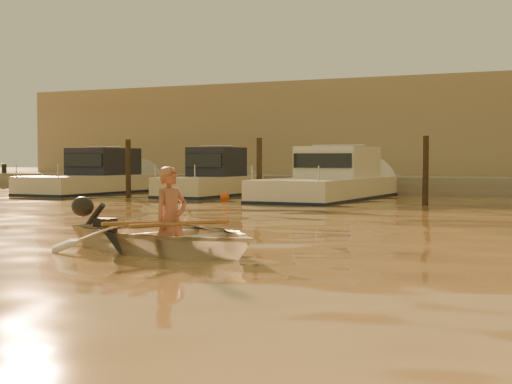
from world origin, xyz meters
The scene contains 17 objects.
ground_plane centered at (0.00, 0.00, 0.00)m, with size 160.00×160.00×0.00m, color olive.
dinghy centered at (-0.90, 0.99, 0.23)m, with size 2.44×3.41×0.71m, color silver.
person centered at (-0.81, 0.96, 0.47)m, with size 0.56×0.37×1.54m, color #9E604F.
outboard_motor centered at (-2.33, 1.44, 0.28)m, with size 0.90×0.40×0.70m, color black, non-canonical shape.
oar_port centered at (-0.66, 0.92, 0.42)m, with size 0.06×0.06×2.10m, color brown.
oar_starboard centered at (-0.86, 0.98, 0.42)m, with size 0.06×0.06×2.10m, color brown.
moored_boat_0 centered at (-13.67, 16.00, 0.62)m, with size 2.35×7.44×1.75m, color beige, non-canonical shape.
moored_boat_1 centered at (-8.50, 16.00, 0.62)m, with size 1.91×5.81×1.75m, color beige, non-canonical shape.
moored_boat_2 centered at (-3.92, 16.00, 0.62)m, with size 2.63×8.69×1.75m, color silver, non-canonical shape.
piling_0 centered at (-10.50, 13.80, 0.90)m, with size 0.18×0.18×2.20m, color #2D2319.
piling_1 centered at (-5.50, 13.80, 0.90)m, with size 0.18×0.18×2.20m, color #2D2319.
piling_2 centered at (-0.20, 13.80, 0.90)m, with size 0.18×0.18×2.20m, color #2D2319.
fender_a centered at (-12.96, 13.10, 0.10)m, with size 0.30×0.30×0.30m, color silver.
fender_b centered at (-6.78, 13.87, 0.10)m, with size 0.30×0.30×0.30m, color #CF5318.
fender_c centered at (-2.97, 12.96, 0.10)m, with size 0.30×0.30×0.30m, color white.
quay centered at (0.00, 21.50, 0.15)m, with size 52.00×4.00×1.00m, color gray.
waterfront_building centered at (0.00, 27.00, 2.40)m, with size 46.00×7.00×4.80m, color #9E8466.
Camera 1 is at (5.15, -8.62, 1.35)m, focal length 55.00 mm.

